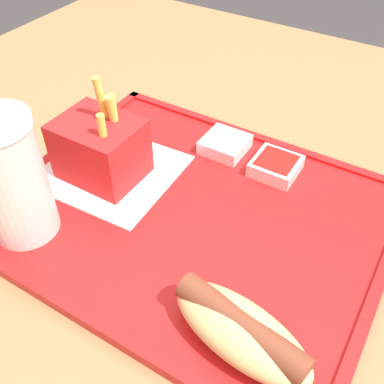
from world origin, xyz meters
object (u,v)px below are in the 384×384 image
(hot_dog_far, at_px, (241,330))
(fries_carton, at_px, (101,149))
(soda_cup, at_px, (11,179))
(sauce_cup_ketchup, at_px, (276,166))
(sauce_cup_mayo, at_px, (225,144))

(hot_dog_far, bearing_deg, fries_carton, -25.42)
(soda_cup, relative_size, sauce_cup_ketchup, 3.18)
(soda_cup, bearing_deg, hot_dog_far, 179.42)
(fries_carton, xyz_separation_m, sauce_cup_ketchup, (-0.18, -0.12, -0.03))
(sauce_cup_mayo, bearing_deg, fries_carton, 49.47)
(fries_carton, distance_m, sauce_cup_ketchup, 0.22)
(fries_carton, bearing_deg, sauce_cup_ketchup, -147.38)
(soda_cup, bearing_deg, fries_carton, -97.05)
(hot_dog_far, xyz_separation_m, fries_carton, (0.25, -0.12, 0.02))
(fries_carton, relative_size, sauce_cup_mayo, 2.33)
(fries_carton, bearing_deg, soda_cup, 82.95)
(sauce_cup_mayo, bearing_deg, soda_cup, 63.46)
(soda_cup, distance_m, sauce_cup_mayo, 0.27)
(fries_carton, height_order, sauce_cup_ketchup, fries_carton)
(fries_carton, bearing_deg, sauce_cup_mayo, -130.53)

